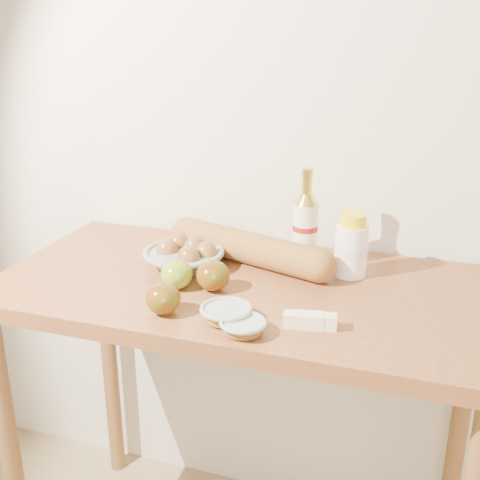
{
  "coord_description": "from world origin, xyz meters",
  "views": [
    {
      "loc": [
        0.41,
        -0.08,
        1.5
      ],
      "look_at": [
        0.0,
        1.15,
        1.02
      ],
      "focal_mm": 45.0,
      "sensor_mm": 36.0,
      "label": 1
    }
  ],
  "objects_px": {
    "baguette": "(248,248)",
    "egg_bowl": "(185,256)",
    "bourbon_bottle": "(305,228)",
    "table": "(244,328)",
    "cream_bottle": "(351,247)"
  },
  "relations": [
    {
      "from": "baguette",
      "to": "table",
      "type": "bearing_deg",
      "value": -59.62
    },
    {
      "from": "cream_bottle",
      "to": "baguette",
      "type": "bearing_deg",
      "value": 167.83
    },
    {
      "from": "egg_bowl",
      "to": "baguette",
      "type": "relative_size",
      "value": 0.54
    },
    {
      "from": "cream_bottle",
      "to": "baguette",
      "type": "xyz_separation_m",
      "value": [
        -0.26,
        -0.0,
        -0.03
      ]
    },
    {
      "from": "cream_bottle",
      "to": "egg_bowl",
      "type": "distance_m",
      "value": 0.42
    },
    {
      "from": "cream_bottle",
      "to": "egg_bowl",
      "type": "xyz_separation_m",
      "value": [
        -0.41,
        -0.08,
        -0.04
      ]
    },
    {
      "from": "table",
      "to": "baguette",
      "type": "relative_size",
      "value": 2.38
    },
    {
      "from": "bourbon_bottle",
      "to": "egg_bowl",
      "type": "height_order",
      "value": "bourbon_bottle"
    },
    {
      "from": "table",
      "to": "bourbon_bottle",
      "type": "relative_size",
      "value": 4.65
    },
    {
      "from": "table",
      "to": "baguette",
      "type": "distance_m",
      "value": 0.21
    },
    {
      "from": "egg_bowl",
      "to": "table",
      "type": "bearing_deg",
      "value": -15.49
    },
    {
      "from": "bourbon_bottle",
      "to": "egg_bowl",
      "type": "bearing_deg",
      "value": -154.51
    },
    {
      "from": "table",
      "to": "bourbon_bottle",
      "type": "bearing_deg",
      "value": 50.95
    },
    {
      "from": "bourbon_bottle",
      "to": "egg_bowl",
      "type": "relative_size",
      "value": 0.95
    },
    {
      "from": "baguette",
      "to": "egg_bowl",
      "type": "bearing_deg",
      "value": -135.03
    }
  ]
}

